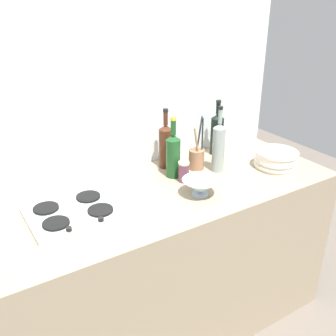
{
  "coord_description": "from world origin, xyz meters",
  "views": [
    {
      "loc": [
        -0.92,
        -1.47,
        1.82
      ],
      "look_at": [
        0.0,
        0.0,
        1.02
      ],
      "focal_mm": 41.57,
      "sensor_mm": 36.0,
      "label": 1
    }
  ],
  "objects_px": {
    "wine_bottle_leftmost": "(166,145)",
    "stovetop_hob": "(73,212)",
    "wine_bottle_rightmost": "(219,147)",
    "utensil_crock": "(197,158)",
    "condiment_jar_front": "(184,172)",
    "mixing_bowl": "(201,187)",
    "plate_stack": "(276,159)",
    "wine_bottle_mid_right": "(173,154)",
    "wine_bottle_mid_left": "(217,133)"
  },
  "relations": [
    {
      "from": "plate_stack",
      "to": "wine_bottle_mid_right",
      "type": "relative_size",
      "value": 0.73
    },
    {
      "from": "wine_bottle_mid_left",
      "to": "wine_bottle_mid_right",
      "type": "height_order",
      "value": "wine_bottle_mid_left"
    },
    {
      "from": "condiment_jar_front",
      "to": "stovetop_hob",
      "type": "bearing_deg",
      "value": -178.66
    },
    {
      "from": "stovetop_hob",
      "to": "plate_stack",
      "type": "height_order",
      "value": "plate_stack"
    },
    {
      "from": "wine_bottle_leftmost",
      "to": "wine_bottle_rightmost",
      "type": "bearing_deg",
      "value": -41.88
    },
    {
      "from": "plate_stack",
      "to": "wine_bottle_leftmost",
      "type": "distance_m",
      "value": 0.63
    },
    {
      "from": "plate_stack",
      "to": "wine_bottle_leftmost",
      "type": "xyz_separation_m",
      "value": [
        -0.53,
        0.33,
        0.08
      ]
    },
    {
      "from": "condiment_jar_front",
      "to": "wine_bottle_mid_right",
      "type": "bearing_deg",
      "value": 98.88
    },
    {
      "from": "wine_bottle_rightmost",
      "to": "utensil_crock",
      "type": "height_order",
      "value": "wine_bottle_rightmost"
    },
    {
      "from": "wine_bottle_leftmost",
      "to": "wine_bottle_mid_right",
      "type": "relative_size",
      "value": 1.02
    },
    {
      "from": "plate_stack",
      "to": "utensil_crock",
      "type": "distance_m",
      "value": 0.45
    },
    {
      "from": "wine_bottle_rightmost",
      "to": "utensil_crock",
      "type": "distance_m",
      "value": 0.14
    },
    {
      "from": "utensil_crock",
      "to": "condiment_jar_front",
      "type": "distance_m",
      "value": 0.18
    },
    {
      "from": "plate_stack",
      "to": "utensil_crock",
      "type": "xyz_separation_m",
      "value": [
        -0.39,
        0.22,
        0.01
      ]
    },
    {
      "from": "wine_bottle_leftmost",
      "to": "wine_bottle_mid_left",
      "type": "xyz_separation_m",
      "value": [
        0.36,
        0.0,
        0.0
      ]
    },
    {
      "from": "plate_stack",
      "to": "wine_bottle_mid_left",
      "type": "distance_m",
      "value": 0.38
    },
    {
      "from": "wine_bottle_mid_left",
      "to": "plate_stack",
      "type": "bearing_deg",
      "value": -64.23
    },
    {
      "from": "plate_stack",
      "to": "wine_bottle_mid_right",
      "type": "height_order",
      "value": "wine_bottle_mid_right"
    },
    {
      "from": "wine_bottle_leftmost",
      "to": "wine_bottle_mid_left",
      "type": "height_order",
      "value": "wine_bottle_leftmost"
    },
    {
      "from": "plate_stack",
      "to": "mixing_bowl",
      "type": "relative_size",
      "value": 1.33
    },
    {
      "from": "wine_bottle_mid_left",
      "to": "stovetop_hob",
      "type": "bearing_deg",
      "value": -167.25
    },
    {
      "from": "stovetop_hob",
      "to": "wine_bottle_leftmost",
      "type": "xyz_separation_m",
      "value": [
        0.62,
        0.22,
        0.12
      ]
    },
    {
      "from": "wine_bottle_mid_left",
      "to": "wine_bottle_rightmost",
      "type": "xyz_separation_m",
      "value": [
        -0.15,
        -0.2,
        0.01
      ]
    },
    {
      "from": "wine_bottle_rightmost",
      "to": "mixing_bowl",
      "type": "bearing_deg",
      "value": -144.37
    },
    {
      "from": "wine_bottle_leftmost",
      "to": "mixing_bowl",
      "type": "distance_m",
      "value": 0.38
    },
    {
      "from": "wine_bottle_rightmost",
      "to": "mixing_bowl",
      "type": "xyz_separation_m",
      "value": [
        -0.25,
        -0.18,
        -0.1
      ]
    },
    {
      "from": "wine_bottle_leftmost",
      "to": "wine_bottle_rightmost",
      "type": "relative_size",
      "value": 0.92
    },
    {
      "from": "utensil_crock",
      "to": "wine_bottle_mid_left",
      "type": "bearing_deg",
      "value": 26.31
    },
    {
      "from": "utensil_crock",
      "to": "condiment_jar_front",
      "type": "relative_size",
      "value": 2.74
    },
    {
      "from": "stovetop_hob",
      "to": "condiment_jar_front",
      "type": "xyz_separation_m",
      "value": [
        0.61,
        0.01,
        0.04
      ]
    },
    {
      "from": "condiment_jar_front",
      "to": "utensil_crock",
      "type": "bearing_deg",
      "value": 32.19
    },
    {
      "from": "wine_bottle_rightmost",
      "to": "utensil_crock",
      "type": "relative_size",
      "value": 1.21
    },
    {
      "from": "plate_stack",
      "to": "wine_bottle_mid_right",
      "type": "xyz_separation_m",
      "value": [
        -0.56,
        0.21,
        0.08
      ]
    },
    {
      "from": "utensil_crock",
      "to": "wine_bottle_mid_right",
      "type": "bearing_deg",
      "value": -175.75
    },
    {
      "from": "wine_bottle_mid_left",
      "to": "utensil_crock",
      "type": "distance_m",
      "value": 0.27
    },
    {
      "from": "mixing_bowl",
      "to": "condiment_jar_front",
      "type": "height_order",
      "value": "condiment_jar_front"
    },
    {
      "from": "wine_bottle_mid_left",
      "to": "mixing_bowl",
      "type": "bearing_deg",
      "value": -136.53
    },
    {
      "from": "wine_bottle_rightmost",
      "to": "mixing_bowl",
      "type": "height_order",
      "value": "wine_bottle_rightmost"
    },
    {
      "from": "wine_bottle_mid_right",
      "to": "utensil_crock",
      "type": "bearing_deg",
      "value": 4.25
    },
    {
      "from": "mixing_bowl",
      "to": "utensil_crock",
      "type": "relative_size",
      "value": 0.6
    },
    {
      "from": "wine_bottle_rightmost",
      "to": "plate_stack",
      "type": "bearing_deg",
      "value": -24.1
    },
    {
      "from": "wine_bottle_leftmost",
      "to": "condiment_jar_front",
      "type": "xyz_separation_m",
      "value": [
        -0.02,
        -0.21,
        -0.08
      ]
    },
    {
      "from": "plate_stack",
      "to": "mixing_bowl",
      "type": "height_order",
      "value": "plate_stack"
    },
    {
      "from": "wine_bottle_mid_right",
      "to": "condiment_jar_front",
      "type": "bearing_deg",
      "value": -81.12
    },
    {
      "from": "mixing_bowl",
      "to": "condiment_jar_front",
      "type": "relative_size",
      "value": 1.65
    },
    {
      "from": "stovetop_hob",
      "to": "utensil_crock",
      "type": "bearing_deg",
      "value": 8.22
    },
    {
      "from": "wine_bottle_leftmost",
      "to": "stovetop_hob",
      "type": "bearing_deg",
      "value": -160.47
    },
    {
      "from": "plate_stack",
      "to": "wine_bottle_mid_left",
      "type": "height_order",
      "value": "wine_bottle_mid_left"
    },
    {
      "from": "mixing_bowl",
      "to": "utensil_crock",
      "type": "distance_m",
      "value": 0.31
    },
    {
      "from": "wine_bottle_leftmost",
      "to": "mixing_bowl",
      "type": "xyz_separation_m",
      "value": [
        -0.03,
        -0.37,
        -0.09
      ]
    }
  ]
}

